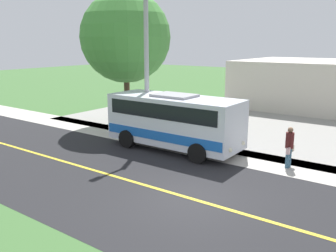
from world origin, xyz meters
The scene contains 8 objects.
ground_plane centered at (0.00, 0.00, 0.00)m, with size 120.00×120.00×0.00m, color #3D6633.
road_surface centered at (0.00, 0.00, 0.00)m, with size 8.00×100.00×0.01m, color black.
sidewalk centered at (-5.20, 0.00, 0.00)m, with size 2.40×100.00×0.01m, color #B2ADA3.
road_centre_line centered at (0.00, 0.00, 0.01)m, with size 0.16×100.00×0.00m, color gold.
shuttle_bus_front centered at (-4.49, -3.79, 1.51)m, with size 2.62×6.79×2.74m.
pedestrian_with_bags centered at (-5.09, 1.67, 0.94)m, with size 0.72×0.34×1.75m.
street_light_pole centered at (-4.87, -5.91, 4.20)m, with size 1.97×0.24×7.59m.
tree_curbside centered at (-7.40, -9.51, 5.45)m, with size 5.59×5.59×8.26m.
Camera 1 is at (9.69, 6.10, 5.18)m, focal length 38.78 mm.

